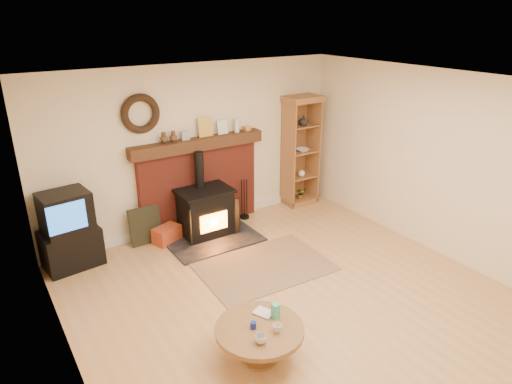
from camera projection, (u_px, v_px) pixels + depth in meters
ground at (301, 306)px, 5.49m from camera, size 5.50×5.50×0.00m
room_shell at (300, 169)px, 4.92m from camera, size 5.02×5.52×2.61m
chimney_breast at (199, 179)px, 7.27m from camera, size 2.20×0.22×1.78m
wood_stove at (206, 214)px, 7.08m from camera, size 1.40×1.00×1.32m
area_rug at (264, 266)px, 6.32m from camera, size 1.81×1.29×0.01m
tv_unit at (69, 232)px, 6.18m from camera, size 0.80×0.60×1.08m
curio_cabinet at (300, 151)px, 8.10m from camera, size 0.63×0.45×1.96m
firelog_box at (167, 235)px, 6.95m from camera, size 0.47×0.38×0.25m
leaning_painting at (145, 226)px, 6.87m from camera, size 0.48×0.13×0.58m
fire_tools at (244, 211)px, 7.76m from camera, size 0.16×0.16×0.70m
coffee_table at (260, 333)px, 4.54m from camera, size 0.89×0.89×0.54m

